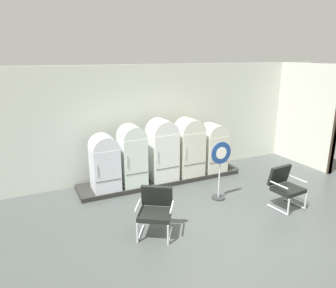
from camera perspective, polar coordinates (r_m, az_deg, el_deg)
name	(u,v)px	position (r m, az deg, el deg)	size (l,w,h in m)	color
ground	(226,237)	(6.40, 10.41, -16.22)	(12.00, 10.00, 0.05)	#464B49
back_wall	(152,121)	(8.82, -2.98, 4.22)	(11.76, 0.12, 3.10)	silver
side_wall_right	(306,115)	(10.62, 23.74, 4.75)	(0.16, 2.20, 3.10)	silver
display_plinth	(161,179)	(8.71, -1.23, -6.32)	(4.49, 0.95, 0.11)	#2A2A27
refrigerator_0	(105,161)	(7.85, -11.41, -3.08)	(0.65, 0.65, 1.38)	white
refrigerator_1	(132,153)	(8.01, -6.49, -1.71)	(0.61, 0.66, 1.56)	silver
refrigerator_2	(162,148)	(8.31, -1.03, -0.72)	(0.70, 0.69, 1.63)	white
refrigerator_3	(189,145)	(8.64, 3.87, -0.24)	(0.70, 0.65, 1.59)	silver
refrigerator_4	(213,146)	(9.06, 8.21, -0.39)	(0.64, 0.62, 1.37)	silver
armchair_left	(156,209)	(6.13, -2.28, -11.63)	(0.86, 0.87, 0.92)	silver
armchair_right	(285,185)	(7.62, 20.43, -6.97)	(0.72, 0.70, 0.92)	silver
sign_stand	(220,170)	(7.52, 9.40, -4.62)	(0.52, 0.32, 1.42)	#2D2D30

